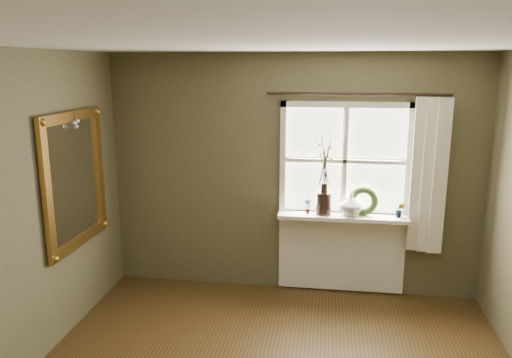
{
  "coord_description": "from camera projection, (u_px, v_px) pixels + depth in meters",
  "views": [
    {
      "loc": [
        0.38,
        -3.0,
        2.47
      ],
      "look_at": [
        -0.29,
        1.55,
        1.41
      ],
      "focal_mm": 35.0,
      "sensor_mm": 36.0,
      "label": 1
    }
  ],
  "objects": [
    {
      "name": "window_sill",
      "position": [
        343.0,
        217.0,
        5.27
      ],
      "size": [
        1.36,
        0.26,
        0.04
      ],
      "primitive_type": "cube",
      "color": "white",
      "rests_on": "wall_back"
    },
    {
      "name": "potted_plant_right",
      "position": [
        400.0,
        210.0,
        5.16
      ],
      "size": [
        0.1,
        0.09,
        0.16
      ],
      "primitive_type": "imported",
      "rotation": [
        0.0,
        0.0,
        -0.24
      ],
      "color": "#2C471F",
      "rests_on": "window_sill"
    },
    {
      "name": "window_apron",
      "position": [
        341.0,
        252.0,
        5.47
      ],
      "size": [
        1.36,
        0.04,
        0.88
      ],
      "primitive_type": "cube",
      "color": "white",
      "rests_on": "ground"
    },
    {
      "name": "gilt_mirror",
      "position": [
        75.0,
        179.0,
        4.67
      ],
      "size": [
        0.1,
        1.07,
        1.28
      ],
      "color": "white",
      "rests_on": "wall_left"
    },
    {
      "name": "potted_plant_left",
      "position": [
        308.0,
        206.0,
        5.3
      ],
      "size": [
        0.09,
        0.06,
        0.16
      ],
      "primitive_type": "imported",
      "rotation": [
        0.0,
        0.0,
        0.1
      ],
      "color": "#2C471F",
      "rests_on": "window_sill"
    },
    {
      "name": "curtain_rod",
      "position": [
        358.0,
        94.0,
        5.02
      ],
      "size": [
        1.84,
        0.03,
        0.03
      ],
      "primitive_type": "cylinder",
      "rotation": [
        0.0,
        1.57,
        0.0
      ],
      "color": "black",
      "rests_on": "wall_back"
    },
    {
      "name": "wall_back",
      "position": [
        293.0,
        175.0,
        5.43
      ],
      "size": [
        4.0,
        0.1,
        2.6
      ],
      "primitive_type": "cube",
      "color": "brown",
      "rests_on": "ground"
    },
    {
      "name": "dark_jug",
      "position": [
        324.0,
        203.0,
        5.27
      ],
      "size": [
        0.19,
        0.19,
        0.24
      ],
      "primitive_type": "cylinder",
      "rotation": [
        0.0,
        0.0,
        -0.2
      ],
      "color": "black",
      "rests_on": "window_sill"
    },
    {
      "name": "curtain",
      "position": [
        428.0,
        176.0,
        5.06
      ],
      "size": [
        0.36,
        0.12,
        1.59
      ],
      "primitive_type": "cube",
      "color": "silver",
      "rests_on": "wall_back"
    },
    {
      "name": "cream_vase",
      "position": [
        351.0,
        204.0,
        5.23
      ],
      "size": [
        0.3,
        0.3,
        0.24
      ],
      "primitive_type": "imported",
      "rotation": [
        0.0,
        0.0,
        0.4
      ],
      "color": "beige",
      "rests_on": "window_sill"
    },
    {
      "name": "wreath",
      "position": [
        363.0,
        204.0,
        5.25
      ],
      "size": [
        0.31,
        0.15,
        0.32
      ],
      "primitive_type": "torus",
      "rotation": [
        1.36,
        0.0,
        -0.06
      ],
      "color": "#2C471F",
      "rests_on": "window_sill"
    },
    {
      "name": "window_frame",
      "position": [
        345.0,
        161.0,
        5.24
      ],
      "size": [
        1.36,
        0.06,
        1.24
      ],
      "color": "white",
      "rests_on": "wall_back"
    },
    {
      "name": "ceiling",
      "position": [
        267.0,
        42.0,
        2.92
      ],
      "size": [
        4.5,
        4.5,
        0.0
      ],
      "primitive_type": "plane",
      "color": "silver",
      "rests_on": "ground"
    }
  ]
}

